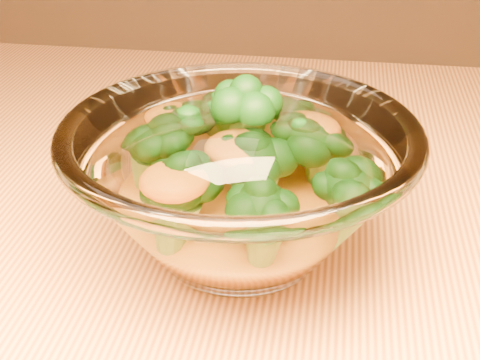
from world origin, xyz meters
TOP-DOWN VIEW (x-y plane):
  - table at (0.00, 0.00)m, footprint 1.20×0.80m
  - glass_bowl at (0.10, -0.02)m, footprint 0.24×0.24m
  - cheese_sauce at (0.10, -0.02)m, footprint 0.12×0.12m
  - broccoli_heap at (0.10, -0.00)m, footprint 0.15×0.15m

SIDE VIEW (x-z plane):
  - table at x=0.00m, z-range 0.28..1.03m
  - cheese_sauce at x=0.10m, z-range 0.77..0.80m
  - glass_bowl at x=0.10m, z-range 0.75..0.86m
  - broccoli_heap at x=0.10m, z-range 0.78..0.86m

